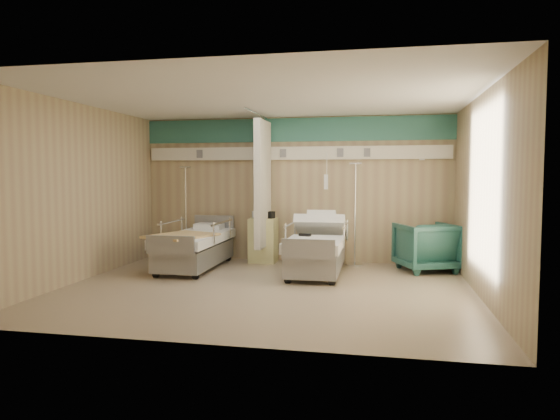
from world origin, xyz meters
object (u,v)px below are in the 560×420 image
(iv_stand_left, at_px, (186,241))
(visitor_armchair, at_px, (426,247))
(bed_right, at_px, (317,255))
(iv_stand_right, at_px, (355,244))
(bedside_cabinet, at_px, (263,240))
(bed_left, at_px, (195,251))

(iv_stand_left, bearing_deg, visitor_armchair, -2.64)
(iv_stand_left, bearing_deg, bed_right, -16.27)
(visitor_armchair, xyz_separation_m, iv_stand_right, (-1.25, 0.34, -0.04))
(bed_right, xyz_separation_m, bedside_cabinet, (-1.15, 0.90, 0.11))
(bed_right, relative_size, bed_left, 1.00)
(visitor_armchair, bearing_deg, iv_stand_left, -24.25)
(bedside_cabinet, distance_m, iv_stand_left, 1.54)
(visitor_armchair, bearing_deg, bed_right, -4.39)
(bed_right, height_order, iv_stand_left, iv_stand_left)
(bed_right, xyz_separation_m, iv_stand_left, (-2.68, 0.78, 0.06))
(bedside_cabinet, xyz_separation_m, visitor_armchair, (3.00, -0.33, 0.00))
(iv_stand_right, bearing_deg, iv_stand_left, -177.77)
(iv_stand_right, relative_size, iv_stand_left, 1.03)
(bed_left, distance_m, iv_stand_right, 2.94)
(bed_right, distance_m, visitor_armchair, 1.94)
(bed_left, distance_m, visitor_armchair, 4.09)
(bedside_cabinet, xyz_separation_m, iv_stand_right, (1.75, 0.01, -0.03))
(bed_right, xyz_separation_m, visitor_armchair, (1.85, 0.57, 0.11))
(bed_left, relative_size, iv_stand_right, 1.13)
(bed_left, relative_size, iv_stand_left, 1.17)
(bed_right, height_order, bedside_cabinet, bedside_cabinet)
(bed_left, xyz_separation_m, visitor_armchair, (4.05, 0.57, 0.11))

